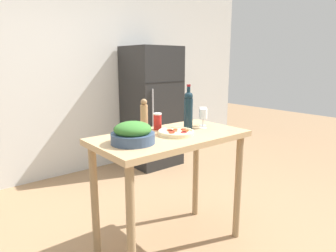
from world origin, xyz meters
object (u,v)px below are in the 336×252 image
object	(u,v)px
refrigerator	(152,107)
salad_bowl	(133,134)
wine_glass_near	(203,115)
salt_canister	(158,121)
wine_bottle	(188,109)
pepper_mill	(144,116)
homemade_pizza	(176,132)
wine_glass_far	(203,113)

from	to	relation	value
refrigerator	salad_bowl	bearing A→B (deg)	-129.31
wine_glass_near	salt_canister	size ratio (longest dim) A/B	1.18
wine_bottle	salt_canister	world-z (taller)	wine_bottle
refrigerator	pepper_mill	world-z (taller)	refrigerator
wine_glass_near	pepper_mill	distance (m)	0.48
salad_bowl	homemade_pizza	world-z (taller)	salad_bowl
wine_glass_far	homemade_pizza	world-z (taller)	wine_glass_far
salt_canister	wine_glass_far	bearing A→B (deg)	-18.03
salad_bowl	refrigerator	bearing A→B (deg)	50.69
wine_glass_far	pepper_mill	world-z (taller)	pepper_mill
wine_glass_far	homemade_pizza	xyz separation A→B (m)	(-0.38, -0.09, -0.09)
pepper_mill	wine_bottle	bearing A→B (deg)	-26.60
refrigerator	wine_bottle	bearing A→B (deg)	-117.16
wine_glass_far	pepper_mill	distance (m)	0.52
wine_glass_near	salad_bowl	distance (m)	0.70
wine_glass_near	salad_bowl	xyz separation A→B (m)	(-0.70, -0.03, -0.04)
refrigerator	salt_canister	distance (m)	1.89
homemade_pizza	wine_glass_near	bearing A→B (deg)	5.58
wine_glass_far	salad_bowl	size ratio (longest dim) A/B	0.53
salad_bowl	homemade_pizza	xyz separation A→B (m)	(0.38, -0.00, -0.05)
refrigerator	salt_canister	bearing A→B (deg)	-124.72
pepper_mill	refrigerator	bearing A→B (deg)	52.13
refrigerator	pepper_mill	xyz separation A→B (m)	(-1.18, -1.52, 0.22)
wine_glass_far	salt_canister	size ratio (longest dim) A/B	1.18
wine_glass_far	refrigerator	bearing A→B (deg)	67.77
refrigerator	wine_bottle	xyz separation A→B (m)	(-0.86, -1.68, 0.26)
wine_glass_far	wine_bottle	bearing A→B (deg)	-177.33
refrigerator	wine_glass_near	world-z (taller)	refrigerator
wine_glass_near	pepper_mill	bearing A→B (deg)	153.55
refrigerator	wine_bottle	world-z (taller)	refrigerator
wine_bottle	homemade_pizza	size ratio (longest dim) A/B	1.33
wine_glass_far	homemade_pizza	distance (m)	0.41
refrigerator	salad_bowl	distance (m)	2.29
refrigerator	homemade_pizza	distance (m)	2.07
wine_glass_far	salt_canister	bearing A→B (deg)	161.97
wine_bottle	pepper_mill	world-z (taller)	wine_bottle
wine_bottle	salad_bowl	size ratio (longest dim) A/B	1.21
wine_glass_near	homemade_pizza	bearing A→B (deg)	-174.42
salt_canister	wine_glass_near	bearing A→B (deg)	-30.50
wine_glass_near	wine_glass_far	bearing A→B (deg)	44.09
salad_bowl	salt_canister	bearing A→B (deg)	30.42
salad_bowl	homemade_pizza	bearing A→B (deg)	-0.18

